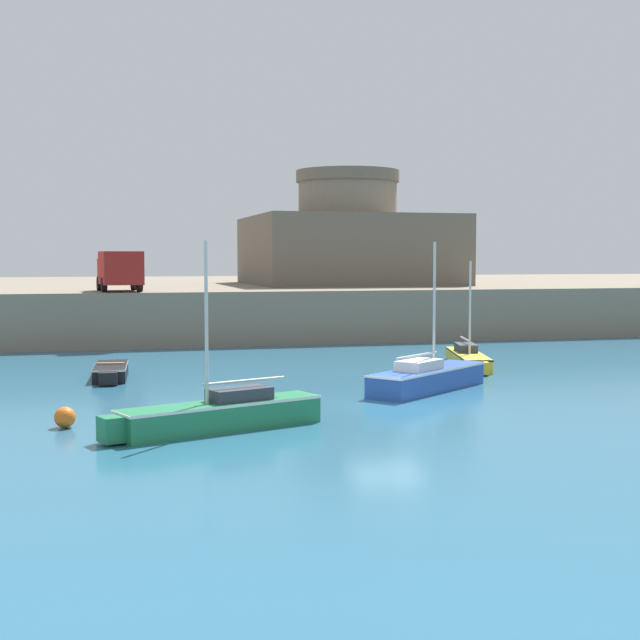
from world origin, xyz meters
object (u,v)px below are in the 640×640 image
Objects in this scene: sailboat_green_2 at (219,413)px; sailboat_blue_3 at (429,377)px; truck_on_quay at (120,269)px; fortress at (347,243)px; dinghy_black_1 at (111,371)px; sailboat_yellow_0 at (468,358)px; mooring_buoy at (65,417)px.

sailboat_blue_3 is (8.54, 5.61, 0.01)m from sailboat_green_2.
fortress is at bearing 31.79° from truck_on_quay.
truck_on_quay is at bearing -148.21° from fortress.
dinghy_black_1 is 0.74× the size of sailboat_blue_3.
sailboat_yellow_0 reaches higher than mooring_buoy.
fortress is (1.17, 23.44, 5.47)m from sailboat_yellow_0.
sailboat_green_2 is (2.74, -11.79, 0.18)m from dinghy_black_1.
sailboat_blue_3 is at bearing -100.53° from fortress.
sailboat_yellow_0 is at bearing -42.47° from truck_on_quay.
truck_on_quay reaches higher than mooring_buoy.
truck_on_quay is (-1.90, 25.46, 3.74)m from sailboat_green_2.
sailboat_blue_3 is (11.28, -6.18, 0.19)m from dinghy_black_1.
sailboat_yellow_0 reaches higher than dinghy_black_1.
sailboat_green_2 reaches higher than truck_on_quay.
mooring_buoy is at bearing -98.34° from dinghy_black_1.
fortress is at bearing 54.50° from dinghy_black_1.
truck_on_quay is (-14.79, 13.54, 3.83)m from sailboat_yellow_0.
sailboat_yellow_0 is 24.09m from fortress.
mooring_buoy is 0.14× the size of truck_on_quay.
mooring_buoy is (-4.25, 1.48, -0.18)m from sailboat_green_2.
mooring_buoy is at bearing -148.67° from sailboat_yellow_0.
mooring_buoy is at bearing -162.11° from sailboat_blue_3.
fortress reaches higher than sailboat_blue_3.
fortress is 3.01× the size of truck_on_quay.
fortress is at bearing 68.30° from sailboat_green_2.
fortress is (18.31, 33.87, 5.56)m from mooring_buoy.
sailboat_green_2 is 1.09× the size of sailboat_blue_3.
dinghy_black_1 is 12.86m from sailboat_blue_3.
sailboat_blue_3 is 30.72m from fortress.
sailboat_green_2 is at bearing -111.70° from fortress.
truck_on_quay is at bearing 137.53° from sailboat_yellow_0.
mooring_buoy is (-12.79, -4.13, -0.19)m from sailboat_blue_3.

